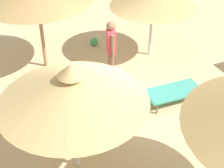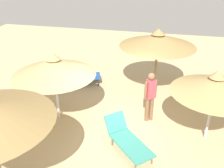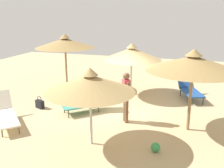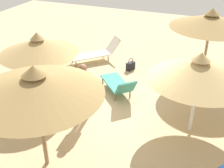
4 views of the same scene
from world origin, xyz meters
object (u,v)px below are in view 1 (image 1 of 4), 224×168
Objects in this scene: parasol_umbrella_far_right at (73,88)px; lounge_chair_front at (165,91)px; beach_ball at (94,42)px; person_standing_edge at (111,48)px.

parasol_umbrella_far_right is 3.24m from lounge_chair_front.
beach_ball is at bearing 21.03° from parasol_umbrella_far_right.
parasol_umbrella_far_right is 10.08× the size of beach_ball.
person_standing_edge is 6.64× the size of beach_ball.
lounge_chair_front reaches higher than beach_ball.
lounge_chair_front is at bearing -22.95° from parasol_umbrella_far_right.
person_standing_edge is 2.35m from beach_ball.
parasol_umbrella_far_right is 3.28m from person_standing_edge.
parasol_umbrella_far_right is 1.52× the size of person_standing_edge.
person_standing_edge is at bearing 74.09° from lounge_chair_front.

